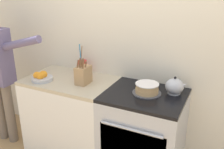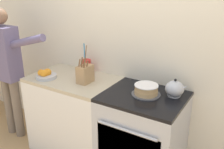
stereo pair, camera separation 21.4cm
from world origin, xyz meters
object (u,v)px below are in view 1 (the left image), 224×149
(utensil_crock, at_px, (83,66))
(layer_cake, at_px, (147,89))
(tea_kettle, at_px, (175,86))
(stove_range, at_px, (143,135))
(knife_block, at_px, (83,75))
(fruit_bowl, at_px, (42,77))

(utensil_crock, bearing_deg, layer_cake, -13.14)
(tea_kettle, bearing_deg, stove_range, -150.62)
(tea_kettle, xyz_separation_m, knife_block, (-0.89, -0.16, 0.02))
(stove_range, xyz_separation_m, knife_block, (-0.65, -0.03, 0.54))
(layer_cake, bearing_deg, knife_block, -175.75)
(knife_block, xyz_separation_m, fruit_bowl, (-0.44, -0.12, -0.05))
(layer_cake, distance_m, utensil_crock, 0.84)
(knife_block, bearing_deg, tea_kettle, 10.30)
(stove_range, relative_size, fruit_bowl, 4.06)
(layer_cake, xyz_separation_m, utensil_crock, (-0.82, 0.19, 0.04))
(utensil_crock, height_order, fruit_bowl, utensil_crock)
(stove_range, relative_size, layer_cake, 3.35)
(layer_cake, relative_size, utensil_crock, 0.79)
(utensil_crock, bearing_deg, knife_block, -56.19)
(fruit_bowl, bearing_deg, knife_block, 15.63)
(stove_range, height_order, utensil_crock, utensil_crock)
(tea_kettle, bearing_deg, fruit_bowl, -167.91)
(stove_range, height_order, layer_cake, layer_cake)
(layer_cake, height_order, tea_kettle, tea_kettle)
(layer_cake, xyz_separation_m, fruit_bowl, (-1.10, -0.17, -0.01))
(tea_kettle, distance_m, fruit_bowl, 1.36)
(knife_block, bearing_deg, layer_cake, 4.25)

